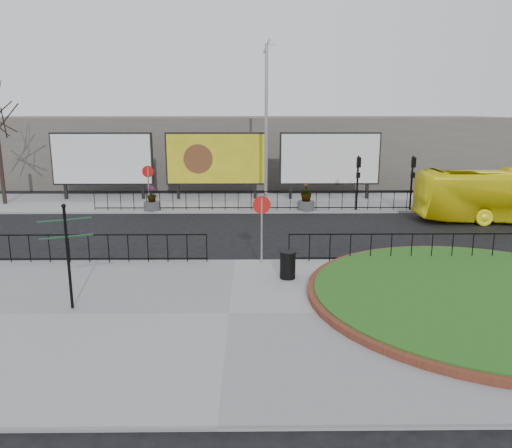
{
  "coord_description": "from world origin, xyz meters",
  "views": [
    {
      "loc": [
        0.6,
        -17.81,
        5.6
      ],
      "look_at": [
        0.81,
        1.17,
        1.21
      ],
      "focal_mm": 35.0,
      "sensor_mm": 36.0,
      "label": 1
    }
  ],
  "objects_px": {
    "lamp_post": "(266,123)",
    "planter_c": "(306,199)",
    "litter_bin": "(288,265)",
    "planter_a": "(152,201)",
    "billboard_mid": "(216,159)",
    "fingerpost_sign": "(67,246)"
  },
  "relations": [
    {
      "from": "lamp_post",
      "to": "fingerpost_sign",
      "type": "height_order",
      "value": "lamp_post"
    },
    {
      "from": "billboard_mid",
      "to": "fingerpost_sign",
      "type": "xyz_separation_m",
      "value": [
        -2.94,
        -17.55,
        -0.67
      ]
    },
    {
      "from": "planter_a",
      "to": "lamp_post",
      "type": "bearing_deg",
      "value": 14.11
    },
    {
      "from": "litter_bin",
      "to": "planter_a",
      "type": "xyz_separation_m",
      "value": [
        -6.68,
        11.49,
        0.03
      ]
    },
    {
      "from": "litter_bin",
      "to": "planter_c",
      "type": "xyz_separation_m",
      "value": [
        1.86,
        11.49,
        0.14
      ]
    },
    {
      "from": "planter_a",
      "to": "planter_c",
      "type": "height_order",
      "value": "planter_c"
    },
    {
      "from": "lamp_post",
      "to": "litter_bin",
      "type": "xyz_separation_m",
      "value": [
        0.32,
        -13.09,
        -4.24
      ]
    },
    {
      "from": "litter_bin",
      "to": "billboard_mid",
      "type": "bearing_deg",
      "value": 102.45
    },
    {
      "from": "lamp_post",
      "to": "planter_c",
      "type": "xyz_separation_m",
      "value": [
        2.18,
        -1.6,
        -4.1
      ]
    },
    {
      "from": "billboard_mid",
      "to": "planter_a",
      "type": "height_order",
      "value": "billboard_mid"
    },
    {
      "from": "lamp_post",
      "to": "planter_a",
      "type": "xyz_separation_m",
      "value": [
        -6.36,
        -1.6,
        -4.21
      ]
    },
    {
      "from": "litter_bin",
      "to": "planter_c",
      "type": "bearing_deg",
      "value": 80.8
    },
    {
      "from": "litter_bin",
      "to": "lamp_post",
      "type": "bearing_deg",
      "value": 91.39
    },
    {
      "from": "billboard_mid",
      "to": "fingerpost_sign",
      "type": "relative_size",
      "value": 2.07
    },
    {
      "from": "litter_bin",
      "to": "fingerpost_sign",
      "type": "bearing_deg",
      "value": -158.36
    },
    {
      "from": "fingerpost_sign",
      "to": "litter_bin",
      "type": "bearing_deg",
      "value": 1.67
    },
    {
      "from": "billboard_mid",
      "to": "lamp_post",
      "type": "height_order",
      "value": "lamp_post"
    },
    {
      "from": "litter_bin",
      "to": "planter_c",
      "type": "distance_m",
      "value": 11.64
    },
    {
      "from": "billboard_mid",
      "to": "fingerpost_sign",
      "type": "distance_m",
      "value": 17.81
    },
    {
      "from": "fingerpost_sign",
      "to": "litter_bin",
      "type": "relative_size",
      "value": 3.26
    },
    {
      "from": "billboard_mid",
      "to": "lamp_post",
      "type": "bearing_deg",
      "value": -33.25
    },
    {
      "from": "lamp_post",
      "to": "planter_a",
      "type": "distance_m",
      "value": 7.8
    }
  ]
}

